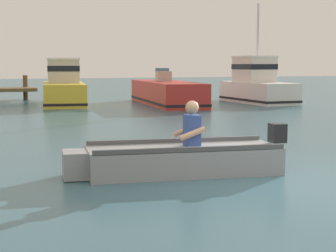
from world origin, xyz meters
TOP-DOWN VIEW (x-y plane):
  - ground_plane at (0.00, 0.00)m, footprint 120.00×120.00m
  - rowboat_with_person at (-1.03, 1.06)m, footprint 3.73×1.48m
  - moored_boat_yellow at (-0.13, 17.14)m, footprint 2.41×5.09m
  - moored_boat_red at (4.10, 15.61)m, footprint 2.47×6.89m
  - moored_boat_white at (8.41, 15.31)m, footprint 1.79×4.52m

SIDE VIEW (x-z plane):
  - ground_plane at x=0.00m, z-range 0.00..0.00m
  - rowboat_with_person at x=-1.03m, z-range -0.34..0.85m
  - moored_boat_red at x=4.10m, z-range -0.31..1.27m
  - moored_boat_yellow at x=-0.13m, z-range -0.26..1.77m
  - moored_boat_white at x=8.41m, z-range -1.44..3.04m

